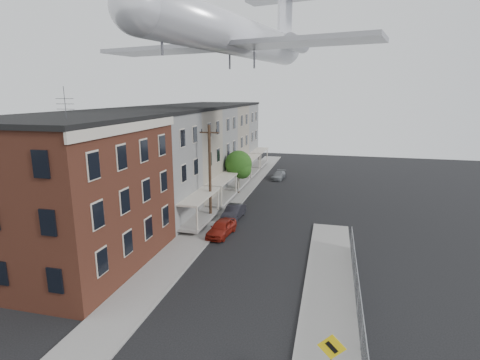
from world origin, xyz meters
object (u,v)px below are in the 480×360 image
object	(u,v)px
warning_sign	(331,355)
street_tree	(239,165)
car_mid	(234,212)
car_near	(222,228)
airplane	(240,36)
car_far	(279,175)
utility_pole	(210,172)

from	to	relation	value
warning_sign	street_tree	xyz separation A→B (m)	(-10.87, 28.95, 1.57)
street_tree	car_mid	xyz separation A→B (m)	(1.67, -8.91, -2.80)
warning_sign	street_tree	world-z (taller)	street_tree
car_near	airplane	xyz separation A→B (m)	(-0.51, 8.50, 16.43)
car_near	car_mid	bearing A→B (deg)	97.68
warning_sign	airplane	size ratio (longest dim) A/B	0.09
car_far	car_near	bearing A→B (deg)	-89.56
car_near	street_tree	bearing A→B (deg)	103.83
car_near	car_mid	xyz separation A→B (m)	(-0.11, 4.50, -0.02)
warning_sign	car_near	xyz separation A→B (m)	(-9.09, 15.54, -1.21)
warning_sign	airplane	xyz separation A→B (m)	(-9.59, 24.04, 15.21)
utility_pole	car_mid	bearing A→B (deg)	26.98
airplane	utility_pole	bearing A→B (deg)	-107.74
utility_pole	street_tree	xyz separation A→B (m)	(0.33, 9.92, -1.22)
warning_sign	airplane	world-z (taller)	airplane
warning_sign	utility_pole	xyz separation A→B (m)	(-11.20, 19.03, 2.79)
airplane	car_far	bearing A→B (deg)	80.98
street_tree	car_far	size ratio (longest dim) A/B	1.41
utility_pole	car_mid	distance (m)	4.61
car_mid	car_far	bearing A→B (deg)	87.80
utility_pole	warning_sign	bearing A→B (deg)	-59.52
warning_sign	airplane	distance (m)	30.03
car_near	airplane	distance (m)	18.50
warning_sign	car_mid	world-z (taller)	warning_sign
warning_sign	utility_pole	world-z (taller)	utility_pole
utility_pole	car_far	bearing A→B (deg)	78.60
street_tree	car_near	world-z (taller)	street_tree
utility_pole	car_far	size ratio (longest dim) A/B	2.43
utility_pole	car_far	world-z (taller)	utility_pole
warning_sign	street_tree	distance (m)	30.96
street_tree	car_far	bearing A→B (deg)	68.73
car_mid	car_near	bearing A→B (deg)	-85.00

